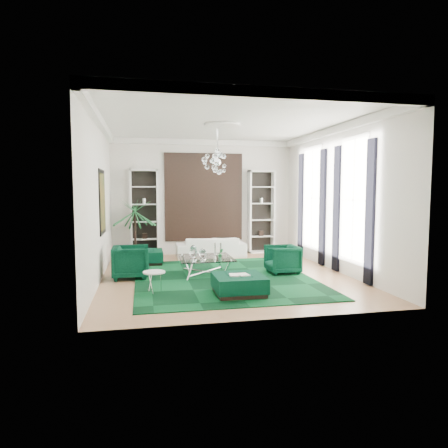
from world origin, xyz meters
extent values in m
cube|color=tan|center=(0.00, 0.00, -0.01)|extent=(6.00, 7.00, 0.02)
cube|color=white|center=(0.00, 0.00, 3.81)|extent=(6.00, 7.00, 0.02)
cube|color=silver|center=(0.00, 3.51, 1.90)|extent=(6.00, 0.02, 3.80)
cube|color=silver|center=(0.00, -3.51, 1.90)|extent=(6.00, 0.02, 3.80)
cube|color=silver|center=(-3.01, 0.00, 1.90)|extent=(0.02, 7.00, 3.80)
cube|color=silver|center=(3.01, 0.00, 1.90)|extent=(0.02, 7.00, 3.80)
cylinder|color=white|center=(0.00, 0.30, 3.77)|extent=(0.90, 0.90, 0.05)
cube|color=black|center=(0.00, 3.46, 1.90)|extent=(2.50, 0.06, 2.80)
cube|color=black|center=(-2.97, 0.60, 1.85)|extent=(0.04, 1.30, 1.60)
cube|color=white|center=(2.99, -0.90, 1.90)|extent=(0.03, 1.10, 2.90)
cube|color=black|center=(2.96, -1.68, 1.65)|extent=(0.07, 0.30, 3.25)
cube|color=black|center=(2.96, -0.12, 1.65)|extent=(0.07, 0.30, 3.25)
cube|color=white|center=(2.99, 1.50, 1.90)|extent=(0.03, 1.10, 2.90)
cube|color=black|center=(2.96, 0.72, 1.65)|extent=(0.07, 0.30, 3.25)
cube|color=black|center=(2.96, 2.28, 1.65)|extent=(0.07, 0.30, 3.25)
cube|color=black|center=(-0.11, -0.33, 0.01)|extent=(4.20, 5.00, 0.02)
imported|color=white|center=(0.11, 2.74, 0.32)|extent=(2.18, 0.85, 0.64)
imported|color=black|center=(-2.30, 0.14, 0.40)|extent=(0.88, 0.85, 0.80)
imported|color=black|center=(1.50, -0.06, 0.36)|extent=(0.80, 0.78, 0.73)
cube|color=black|center=(-1.91, 1.91, 0.20)|extent=(0.90, 0.90, 0.40)
cube|color=black|center=(-0.09, -1.87, 0.20)|extent=(1.01, 1.01, 0.40)
cube|color=white|center=(-0.09, -1.87, 0.42)|extent=(0.41, 0.27, 0.03)
cylinder|color=white|center=(-1.79, -1.39, 0.22)|extent=(0.46, 0.46, 0.44)
imported|color=#1F6C36|center=(-0.14, -0.17, 0.58)|extent=(0.14, 0.11, 0.26)
camera|label=1|loc=(-2.01, -9.70, 2.17)|focal=32.00mm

